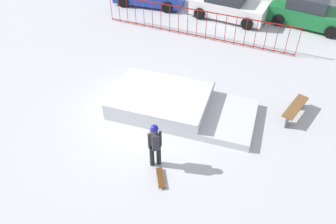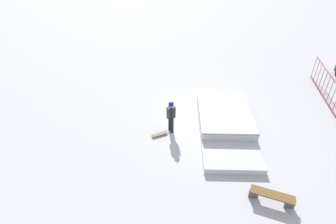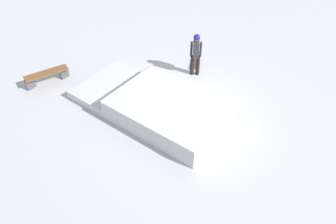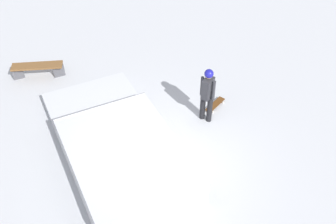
{
  "view_description": "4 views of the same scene",
  "coord_description": "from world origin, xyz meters",
  "px_view_note": "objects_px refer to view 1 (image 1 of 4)",
  "views": [
    {
      "loc": [
        3.82,
        -8.57,
        8.64
      ],
      "look_at": [
        0.91,
        -0.21,
        0.9
      ],
      "focal_mm": 36.49,
      "sensor_mm": 36.0,
      "label": 1
    },
    {
      "loc": [
        12.25,
        -1.39,
        9.13
      ],
      "look_at": [
        0.83,
        -1.96,
        1.0
      ],
      "focal_mm": 31.03,
      "sensor_mm": 36.0,
      "label": 2
    },
    {
      "loc": [
        -4.36,
        6.85,
        6.88
      ],
      "look_at": [
        0.04,
        1.2,
        0.6
      ],
      "focal_mm": 32.56,
      "sensor_mm": 36.0,
      "label": 3
    },
    {
      "loc": [
        -6.2,
        2.73,
        7.64
      ],
      "look_at": [
        0.83,
        -0.53,
        0.9
      ],
      "focal_mm": 42.26,
      "sensor_mm": 36.0,
      "label": 4
    }
  ],
  "objects_px": {
    "park_bench": "(295,109)",
    "parked_car_white": "(228,5)",
    "skate_ramp": "(172,104)",
    "skateboard": "(161,178)",
    "skater": "(155,142)",
    "parked_car_green": "(309,12)"
  },
  "relations": [
    {
      "from": "park_bench",
      "to": "parked_car_white",
      "type": "xyz_separation_m",
      "value": [
        -4.1,
        7.39,
        0.37
      ]
    },
    {
      "from": "park_bench",
      "to": "parked_car_white",
      "type": "distance_m",
      "value": 8.46
    },
    {
      "from": "skateboard",
      "to": "parked_car_green",
      "type": "xyz_separation_m",
      "value": [
        3.85,
        12.39,
        0.65
      ]
    },
    {
      "from": "park_bench",
      "to": "parked_car_white",
      "type": "height_order",
      "value": "parked_car_white"
    },
    {
      "from": "skate_ramp",
      "to": "skateboard",
      "type": "relative_size",
      "value": 6.79
    },
    {
      "from": "park_bench",
      "to": "parked_car_white",
      "type": "bearing_deg",
      "value": 119.02
    },
    {
      "from": "skateboard",
      "to": "parked_car_white",
      "type": "distance_m",
      "value": 11.88
    },
    {
      "from": "skate_ramp",
      "to": "skateboard",
      "type": "height_order",
      "value": "skate_ramp"
    },
    {
      "from": "skateboard",
      "to": "parked_car_white",
      "type": "xyz_separation_m",
      "value": [
        -0.39,
        11.85,
        0.65
      ]
    },
    {
      "from": "skater",
      "to": "parked_car_green",
      "type": "bearing_deg",
      "value": 126.82
    },
    {
      "from": "parked_car_white",
      "to": "skateboard",
      "type": "bearing_deg",
      "value": -80.64
    },
    {
      "from": "skate_ramp",
      "to": "parked_car_white",
      "type": "bearing_deg",
      "value": 86.6
    },
    {
      "from": "skateboard",
      "to": "park_bench",
      "type": "xyz_separation_m",
      "value": [
        3.71,
        4.47,
        0.28
      ]
    },
    {
      "from": "skateboard",
      "to": "parked_car_green",
      "type": "distance_m",
      "value": 12.99
    },
    {
      "from": "park_bench",
      "to": "parked_car_green",
      "type": "bearing_deg",
      "value": 89.03
    },
    {
      "from": "parked_car_green",
      "to": "skate_ramp",
      "type": "bearing_deg",
      "value": -105.6
    },
    {
      "from": "skate_ramp",
      "to": "parked_car_green",
      "type": "relative_size",
      "value": 1.25
    },
    {
      "from": "skateboard",
      "to": "park_bench",
      "type": "relative_size",
      "value": 0.49
    },
    {
      "from": "skate_ramp",
      "to": "parked_car_green",
      "type": "xyz_separation_m",
      "value": [
        4.56,
        9.13,
        0.41
      ]
    },
    {
      "from": "skateboard",
      "to": "parked_car_white",
      "type": "bearing_deg",
      "value": 154.82
    },
    {
      "from": "skater",
      "to": "park_bench",
      "type": "bearing_deg",
      "value": 100.31
    },
    {
      "from": "parked_car_white",
      "to": "skate_ramp",
      "type": "bearing_deg",
      "value": -84.71
    }
  ]
}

